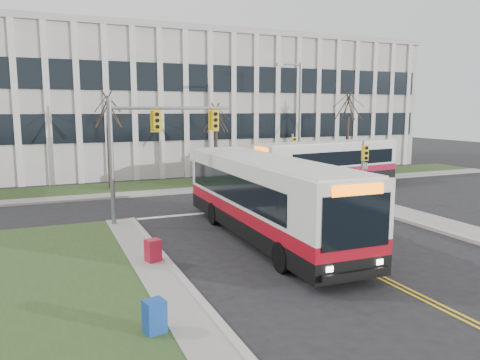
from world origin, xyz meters
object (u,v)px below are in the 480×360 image
Objects in this scene: bus_main at (266,200)px; newspaper_box_red at (153,252)px; newspaper_box_blue at (155,318)px; bus_cross at (327,164)px; streetlight at (298,115)px; directory_sign at (225,168)px.

bus_main reaches higher than newspaper_box_red.
bus_main is at bearing 34.01° from newspaper_box_blue.
bus_main is at bearing -50.69° from bus_cross.
streetlight is at bearing 39.41° from newspaper_box_blue.
bus_cross is at bearing 33.95° from newspaper_box_blue.
streetlight is 9.68× the size of newspaper_box_blue.
streetlight reaches higher than newspaper_box_blue.
newspaper_box_red is (-5.34, -1.57, -1.27)m from bus_main.
streetlight is 26.70m from newspaper_box_blue.
directory_sign is 15.66m from bus_main.
directory_sign is at bearing 76.50° from bus_main.
bus_main is (-9.49, -13.84, -3.45)m from streetlight.
streetlight is 0.70× the size of bus_main.
bus_main is at bearing 0.70° from newspaper_box_red.
newspaper_box_red is (-14.83, -15.42, -4.72)m from streetlight.
bus_cross is at bearing -26.90° from directory_sign.
directory_sign is 7.75m from bus_cross.
newspaper_box_blue is (-16.00, -20.85, -4.72)m from streetlight.
bus_cross is 12.54× the size of newspaper_box_red.
bus_main is 13.75× the size of newspaper_box_red.
streetlight is 9.68× the size of newspaper_box_red.
bus_cross is at bearing -58.11° from streetlight.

